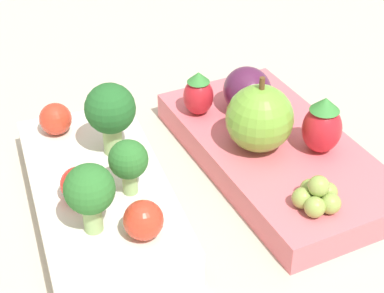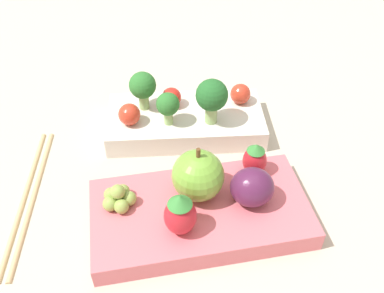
% 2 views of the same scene
% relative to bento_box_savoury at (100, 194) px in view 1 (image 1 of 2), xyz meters
% --- Properties ---
extents(ground_plane, '(4.00, 4.00, 0.00)m').
position_rel_bento_box_savoury_xyz_m(ground_plane, '(-0.01, -0.07, -0.01)').
color(ground_plane, '#BCB29E').
extents(bento_box_savoury, '(0.20, 0.10, 0.03)m').
position_rel_bento_box_savoury_xyz_m(bento_box_savoury, '(0.00, 0.00, 0.00)').
color(bento_box_savoury, silver).
rests_on(bento_box_savoury, ground_plane).
extents(bento_box_fruit, '(0.23, 0.14, 0.02)m').
position_rel_bento_box_savoury_xyz_m(bento_box_fruit, '(0.01, -0.15, -0.00)').
color(bento_box_fruit, '#DB6670').
rests_on(bento_box_fruit, ground_plane).
extents(broccoli_floret_0, '(0.03, 0.03, 0.05)m').
position_rel_bento_box_savoury_xyz_m(broccoli_floret_0, '(-0.05, 0.01, 0.05)').
color(broccoli_floret_0, '#93B770').
rests_on(broccoli_floret_0, bento_box_savoury).
extents(broccoli_floret_1, '(0.04, 0.04, 0.06)m').
position_rel_bento_box_savoury_xyz_m(broccoli_floret_1, '(0.03, -0.02, 0.05)').
color(broccoli_floret_1, '#93B770').
rests_on(broccoli_floret_1, bento_box_savoury).
extents(broccoli_floret_2, '(0.03, 0.03, 0.04)m').
position_rel_bento_box_savoury_xyz_m(broccoli_floret_2, '(-0.02, -0.02, 0.04)').
color(broccoli_floret_2, '#93B770').
rests_on(broccoli_floret_2, bento_box_savoury).
extents(cherry_tomato_0, '(0.03, 0.03, 0.03)m').
position_rel_bento_box_savoury_xyz_m(cherry_tomato_0, '(-0.07, -0.02, 0.03)').
color(cherry_tomato_0, red).
rests_on(cherry_tomato_0, bento_box_savoury).
extents(cherry_tomato_1, '(0.03, 0.03, 0.03)m').
position_rel_bento_box_savoury_xyz_m(cherry_tomato_1, '(0.07, 0.02, 0.03)').
color(cherry_tomato_1, red).
rests_on(cherry_tomato_1, bento_box_savoury).
extents(cherry_tomato_2, '(0.03, 0.03, 0.03)m').
position_rel_bento_box_savoury_xyz_m(cherry_tomato_2, '(-0.02, 0.02, 0.03)').
color(cherry_tomato_2, red).
rests_on(cherry_tomato_2, bento_box_savoury).
extents(apple, '(0.05, 0.05, 0.06)m').
position_rel_bento_box_savoury_xyz_m(apple, '(0.01, -0.13, 0.04)').
color(apple, '#70A838').
rests_on(apple, bento_box_fruit).
extents(strawberry_0, '(0.03, 0.03, 0.05)m').
position_rel_bento_box_savoury_xyz_m(strawberry_0, '(-0.01, -0.18, 0.03)').
color(strawberry_0, red).
rests_on(strawberry_0, bento_box_fruit).
extents(strawberry_1, '(0.03, 0.03, 0.04)m').
position_rel_bento_box_savoury_xyz_m(strawberry_1, '(0.07, -0.10, 0.03)').
color(strawberry_1, red).
rests_on(strawberry_1, bento_box_fruit).
extents(plum, '(0.04, 0.04, 0.04)m').
position_rel_bento_box_savoury_xyz_m(plum, '(0.06, -0.14, 0.03)').
color(plum, '#511E42').
rests_on(plum, bento_box_fruit).
extents(grape_cluster, '(0.03, 0.03, 0.03)m').
position_rel_bento_box_savoury_xyz_m(grape_cluster, '(-0.07, -0.14, 0.02)').
color(grape_cluster, '#8EA84C').
rests_on(grape_cluster, bento_box_fruit).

